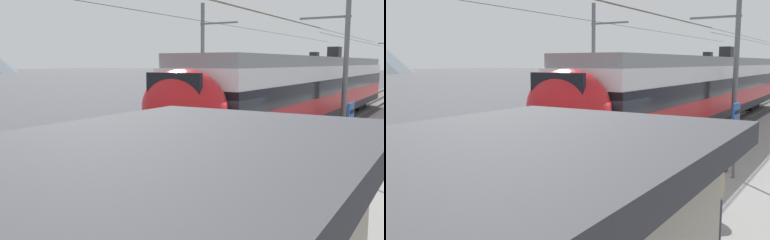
{
  "view_description": "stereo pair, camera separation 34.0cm",
  "coord_description": "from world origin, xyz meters",
  "views": [
    {
      "loc": [
        -11.28,
        -5.19,
        3.57
      ],
      "look_at": [
        0.88,
        2.23,
        1.64
      ],
      "focal_mm": 39.77,
      "sensor_mm": 36.0,
      "label": 1
    },
    {
      "loc": [
        -11.09,
        -5.47,
        3.57
      ],
      "look_at": [
        0.88,
        2.23,
        1.64
      ],
      "focal_mm": 39.77,
      "sensor_mm": 36.0,
      "label": 2
    }
  ],
  "objects": [
    {
      "name": "track_far",
      "position": [
        0.0,
        6.12,
        0.07
      ],
      "size": [
        120.0,
        3.0,
        0.28
      ],
      "color": "#5B5651",
      "rests_on": "ground"
    },
    {
      "name": "passenger_walking",
      "position": [
        -3.6,
        -3.61,
        1.25
      ],
      "size": [
        0.53,
        0.22,
        1.69
      ],
      "color": "#383842",
      "rests_on": "platform_slab"
    },
    {
      "name": "train_near_platform",
      "position": [
        12.03,
        1.27,
        2.23
      ],
      "size": [
        27.9,
        2.93,
        4.27
      ],
      "color": "#2D2D30",
      "rests_on": "track_near"
    },
    {
      "name": "potted_plant_by_shelter",
      "position": [
        2.15,
        -1.82,
        0.8
      ],
      "size": [
        0.63,
        0.63,
        0.87
      ],
      "color": "brown",
      "rests_on": "platform_slab"
    },
    {
      "name": "catenary_mast_far_side",
      "position": [
        12.21,
        8.18,
        3.86
      ],
      "size": [
        45.06,
        2.55,
        7.23
      ],
      "color": "slate",
      "rests_on": "ground"
    },
    {
      "name": "track_near",
      "position": [
        0.0,
        1.27,
        0.07
      ],
      "size": [
        120.0,
        3.0,
        0.28
      ],
      "color": "#5B5651",
      "rests_on": "ground"
    },
    {
      "name": "handbag_beside_passenger",
      "position": [
        -3.1,
        -3.33,
        0.43
      ],
      "size": [
        0.32,
        0.18,
        0.36
      ],
      "color": "maroon",
      "rests_on": "platform_slab"
    },
    {
      "name": "platform_sign",
      "position": [
        1.21,
        -2.81,
        1.88
      ],
      "size": [
        0.7,
        0.08,
        2.14
      ],
      "color": "#59595B",
      "rests_on": "platform_slab"
    },
    {
      "name": "catenary_mast_mid",
      "position": [
        9.78,
        -0.68,
        3.81
      ],
      "size": [
        45.06,
        2.43,
        7.19
      ],
      "color": "slate",
      "rests_on": "ground"
    },
    {
      "name": "potted_plant_platform_edge",
      "position": [
        -2.32,
        -2.88,
        0.77
      ],
      "size": [
        0.61,
        0.61,
        0.83
      ],
      "color": "brown",
      "rests_on": "platform_slab"
    },
    {
      "name": "ground_plane",
      "position": [
        0.0,
        0.0,
        0.0
      ],
      "size": [
        400.0,
        400.0,
        0.0
      ],
      "primitive_type": "plane",
      "color": "#424247"
    },
    {
      "name": "handbag_near_sign",
      "position": [
        1.79,
        -2.41,
        0.47
      ],
      "size": [
        0.32,
        0.18,
        0.44
      ],
      "color": "#472D1E",
      "rests_on": "platform_slab"
    },
    {
      "name": "train_far_track",
      "position": [
        24.16,
        6.12,
        2.23
      ],
      "size": [
        33.12,
        2.92,
        4.27
      ],
      "color": "#2D2D30",
      "rests_on": "track_far"
    }
  ]
}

